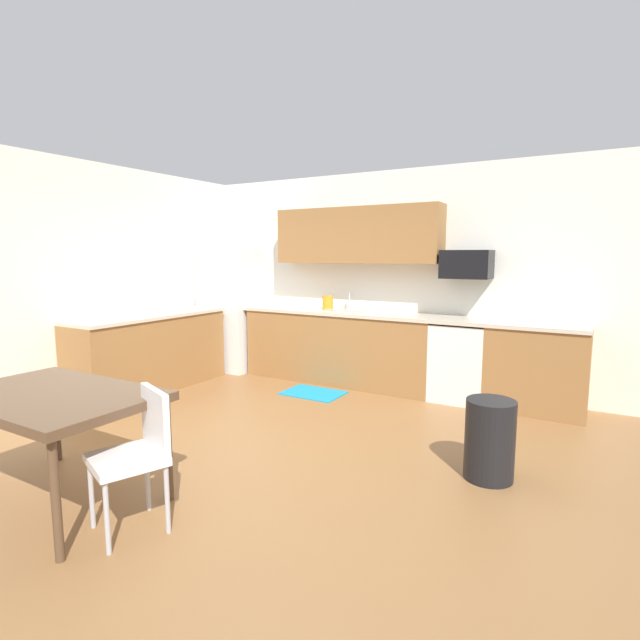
{
  "coord_description": "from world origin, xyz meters",
  "views": [
    {
      "loc": [
        2.46,
        -3.2,
        1.66
      ],
      "look_at": [
        0.0,
        1.0,
        1.0
      ],
      "focal_mm": 27.27,
      "sensor_mm": 36.0,
      "label": 1
    }
  ],
  "objects_px": {
    "refrigerator": "(233,309)",
    "dining_table": "(52,401)",
    "oven_range": "(461,361)",
    "trash_bin": "(490,440)",
    "microwave": "(467,264)",
    "chair_near_table": "(138,448)",
    "kettle": "(328,303)"
  },
  "relations": [
    {
      "from": "refrigerator",
      "to": "dining_table",
      "type": "relative_size",
      "value": 1.24
    },
    {
      "from": "oven_range",
      "to": "trash_bin",
      "type": "bearing_deg",
      "value": -69.73
    },
    {
      "from": "oven_range",
      "to": "microwave",
      "type": "distance_m",
      "value": 1.1
    },
    {
      "from": "chair_near_table",
      "to": "trash_bin",
      "type": "height_order",
      "value": "chair_near_table"
    },
    {
      "from": "dining_table",
      "to": "kettle",
      "type": "height_order",
      "value": "kettle"
    },
    {
      "from": "oven_range",
      "to": "microwave",
      "type": "bearing_deg",
      "value": 90.0
    },
    {
      "from": "refrigerator",
      "to": "oven_range",
      "type": "xyz_separation_m",
      "value": [
        3.28,
        0.08,
        -0.41
      ]
    },
    {
      "from": "dining_table",
      "to": "chair_near_table",
      "type": "xyz_separation_m",
      "value": [
        0.74,
        0.07,
        -0.19
      ]
    },
    {
      "from": "microwave",
      "to": "trash_bin",
      "type": "xyz_separation_m",
      "value": [
        0.7,
        -2.0,
        -1.25
      ]
    },
    {
      "from": "dining_table",
      "to": "chair_near_table",
      "type": "distance_m",
      "value": 0.77
    },
    {
      "from": "refrigerator",
      "to": "chair_near_table",
      "type": "relative_size",
      "value": 2.04
    },
    {
      "from": "microwave",
      "to": "chair_near_table",
      "type": "bearing_deg",
      "value": -104.95
    },
    {
      "from": "dining_table",
      "to": "trash_bin",
      "type": "height_order",
      "value": "dining_table"
    },
    {
      "from": "microwave",
      "to": "dining_table",
      "type": "relative_size",
      "value": 0.39
    },
    {
      "from": "oven_range",
      "to": "kettle",
      "type": "height_order",
      "value": "kettle"
    },
    {
      "from": "trash_bin",
      "to": "chair_near_table",
      "type": "bearing_deg",
      "value": -134.34
    },
    {
      "from": "dining_table",
      "to": "refrigerator",
      "type": "bearing_deg",
      "value": 112.96
    },
    {
      "from": "oven_range",
      "to": "kettle",
      "type": "bearing_deg",
      "value": 178.39
    },
    {
      "from": "kettle",
      "to": "oven_range",
      "type": "bearing_deg",
      "value": -1.61
    },
    {
      "from": "refrigerator",
      "to": "microwave",
      "type": "height_order",
      "value": "refrigerator"
    },
    {
      "from": "oven_range",
      "to": "microwave",
      "type": "xyz_separation_m",
      "value": [
        0.0,
        0.1,
        1.09
      ]
    },
    {
      "from": "chair_near_table",
      "to": "dining_table",
      "type": "bearing_deg",
      "value": -174.61
    },
    {
      "from": "microwave",
      "to": "kettle",
      "type": "relative_size",
      "value": 2.7
    },
    {
      "from": "oven_range",
      "to": "microwave",
      "type": "relative_size",
      "value": 1.69
    },
    {
      "from": "refrigerator",
      "to": "chair_near_table",
      "type": "xyz_separation_m",
      "value": [
        2.28,
        -3.57,
        -0.36
      ]
    },
    {
      "from": "oven_range",
      "to": "dining_table",
      "type": "xyz_separation_m",
      "value": [
        -1.74,
        -3.72,
        0.24
      ]
    },
    {
      "from": "dining_table",
      "to": "kettle",
      "type": "bearing_deg",
      "value": 90.46
    },
    {
      "from": "refrigerator",
      "to": "chair_near_table",
      "type": "height_order",
      "value": "refrigerator"
    },
    {
      "from": "dining_table",
      "to": "chair_near_table",
      "type": "height_order",
      "value": "chair_near_table"
    },
    {
      "from": "chair_near_table",
      "to": "kettle",
      "type": "distance_m",
      "value": 3.81
    },
    {
      "from": "refrigerator",
      "to": "trash_bin",
      "type": "height_order",
      "value": "refrigerator"
    },
    {
      "from": "refrigerator",
      "to": "trash_bin",
      "type": "xyz_separation_m",
      "value": [
        3.99,
        -1.82,
        -0.57
      ]
    }
  ]
}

